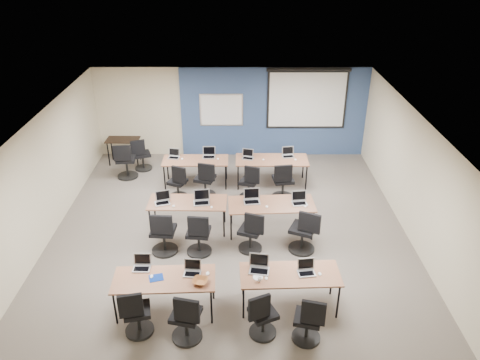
{
  "coord_description": "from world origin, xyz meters",
  "views": [
    {
      "loc": [
        0.19,
        -8.73,
        6.0
      ],
      "look_at": [
        0.23,
        0.4,
        1.22
      ],
      "focal_mm": 35.0,
      "sensor_mm": 36.0,
      "label": 1
    }
  ],
  "objects_px": {
    "training_table_mid_left": "(188,203)",
    "training_table_back_right": "(272,161)",
    "task_chair_1": "(186,321)",
    "task_chair_7": "(304,234)",
    "laptop_4": "(163,200)",
    "task_chair_4": "(163,236)",
    "utility_table": "(123,142)",
    "task_chair_5": "(199,237)",
    "laptop_3": "(306,270)",
    "laptop_9": "(209,154)",
    "task_chair_3": "(309,323)",
    "training_table_mid_right": "(271,205)",
    "laptop_1": "(192,270)",
    "task_chair_8": "(178,185)",
    "task_chair_0": "(136,316)",
    "training_table_front_left": "(164,280)",
    "laptop_5": "(202,200)",
    "task_chair_9": "(206,182)",
    "whiteboard": "(221,110)",
    "task_chair_2": "(262,318)",
    "laptop_0": "(142,265)",
    "laptop_2": "(259,266)",
    "laptop_10": "(248,156)",
    "laptop_6": "(252,198)",
    "task_chair_6": "(251,235)",
    "spare_chair_b": "(126,164)",
    "laptop_11": "(288,154)",
    "training_table_back_left": "(196,161)",
    "projector_screen": "(307,96)",
    "laptop_7": "(299,200)",
    "task_chair_11": "(283,184)",
    "laptop_8": "(174,155)",
    "training_table_front_right": "(290,276)",
    "task_chair_10": "(250,185)",
    "spare_chair_a": "(142,157)"
  },
  "relations": [
    {
      "from": "training_table_front_right",
      "to": "task_chair_1",
      "type": "bearing_deg",
      "value": -157.46
    },
    {
      "from": "task_chair_6",
      "to": "laptop_9",
      "type": "height_order",
      "value": "task_chair_6"
    },
    {
      "from": "task_chair_1",
      "to": "task_chair_2",
      "type": "distance_m",
      "value": 1.24
    },
    {
      "from": "training_table_back_left",
      "to": "laptop_8",
      "type": "relative_size",
      "value": 5.8
    },
    {
      "from": "task_chair_7",
      "to": "laptop_1",
      "type": "bearing_deg",
      "value": -119.31
    },
    {
      "from": "laptop_5",
      "to": "task_chair_9",
      "type": "relative_size",
      "value": 0.35
    },
    {
      "from": "laptop_4",
      "to": "task_chair_4",
      "type": "bearing_deg",
      "value": -100.28
    },
    {
      "from": "task_chair_8",
      "to": "task_chair_0",
      "type": "bearing_deg",
      "value": -68.53
    },
    {
      "from": "task_chair_9",
      "to": "laptop_5",
      "type": "bearing_deg",
      "value": -73.2
    },
    {
      "from": "utility_table",
      "to": "task_chair_5",
      "type": "bearing_deg",
      "value": -59.35
    },
    {
      "from": "laptop_3",
      "to": "task_chair_6",
      "type": "relative_size",
      "value": 0.3
    },
    {
      "from": "task_chair_0",
      "to": "task_chair_4",
      "type": "relative_size",
      "value": 0.94
    },
    {
      "from": "task_chair_6",
      "to": "training_table_front_left",
      "type": "bearing_deg",
      "value": -110.42
    },
    {
      "from": "task_chair_2",
      "to": "laptop_3",
      "type": "distance_m",
      "value": 1.18
    },
    {
      "from": "training_table_mid_left",
      "to": "training_table_back_right",
      "type": "distance_m",
      "value": 3.01
    },
    {
      "from": "training_table_front_left",
      "to": "laptop_11",
      "type": "bearing_deg",
      "value": 60.24
    },
    {
      "from": "projector_screen",
      "to": "task_chair_8",
      "type": "xyz_separation_m",
      "value": [
        -3.54,
        -2.66,
        -1.5
      ]
    },
    {
      "from": "training_table_back_right",
      "to": "laptop_2",
      "type": "bearing_deg",
      "value": -95.84
    },
    {
      "from": "laptop_3",
      "to": "laptop_6",
      "type": "relative_size",
      "value": 0.83
    },
    {
      "from": "laptop_7",
      "to": "task_chair_11",
      "type": "height_order",
      "value": "task_chair_11"
    },
    {
      "from": "whiteboard",
      "to": "task_chair_2",
      "type": "distance_m",
      "value": 7.49
    },
    {
      "from": "laptop_11",
      "to": "task_chair_11",
      "type": "relative_size",
      "value": 0.31
    },
    {
      "from": "task_chair_0",
      "to": "task_chair_4",
      "type": "height_order",
      "value": "task_chair_4"
    },
    {
      "from": "training_table_front_left",
      "to": "utility_table",
      "type": "relative_size",
      "value": 1.87
    },
    {
      "from": "laptop_0",
      "to": "task_chair_0",
      "type": "bearing_deg",
      "value": -87.45
    },
    {
      "from": "training_table_back_right",
      "to": "laptop_0",
      "type": "height_order",
      "value": "laptop_0"
    },
    {
      "from": "laptop_3",
      "to": "laptop_9",
      "type": "xyz_separation_m",
      "value": [
        -1.98,
        4.89,
        0.01
      ]
    },
    {
      "from": "task_chair_5",
      "to": "task_chair_9",
      "type": "relative_size",
      "value": 1.0
    },
    {
      "from": "training_table_mid_left",
      "to": "laptop_10",
      "type": "xyz_separation_m",
      "value": [
        1.4,
        2.32,
        0.1
      ]
    },
    {
      "from": "task_chair_0",
      "to": "task_chair_9",
      "type": "bearing_deg",
      "value": 67.7
    },
    {
      "from": "training_table_front_right",
      "to": "laptop_4",
      "type": "relative_size",
      "value": 5.42
    },
    {
      "from": "whiteboard",
      "to": "task_chair_3",
      "type": "distance_m",
      "value": 7.74
    },
    {
      "from": "laptop_1",
      "to": "task_chair_1",
      "type": "bearing_deg",
      "value": -87.71
    },
    {
      "from": "training_table_mid_left",
      "to": "laptop_9",
      "type": "bearing_deg",
      "value": 83.09
    },
    {
      "from": "training_table_back_left",
      "to": "laptop_2",
      "type": "height_order",
      "value": "laptop_2"
    },
    {
      "from": "task_chair_0",
      "to": "laptop_9",
      "type": "bearing_deg",
      "value": 68.84
    },
    {
      "from": "training_table_front_left",
      "to": "training_table_back_left",
      "type": "height_order",
      "value": "same"
    },
    {
      "from": "task_chair_6",
      "to": "task_chair_11",
      "type": "height_order",
      "value": "task_chair_11"
    },
    {
      "from": "task_chair_0",
      "to": "laptop_2",
      "type": "bearing_deg",
      "value": 9.11
    },
    {
      "from": "training_table_front_left",
      "to": "laptop_9",
      "type": "xyz_separation_m",
      "value": [
        0.51,
        5.05,
        0.11
      ]
    },
    {
      "from": "projector_screen",
      "to": "laptop_8",
      "type": "bearing_deg",
      "value": -155.0
    },
    {
      "from": "task_chair_10",
      "to": "laptop_7",
      "type": "bearing_deg",
      "value": -32.83
    },
    {
      "from": "spare_chair_b",
      "to": "task_chair_2",
      "type": "bearing_deg",
      "value": -64.64
    },
    {
      "from": "laptop_11",
      "to": "whiteboard",
      "type": "bearing_deg",
      "value": 128.97
    },
    {
      "from": "task_chair_4",
      "to": "projector_screen",
      "type": "bearing_deg",
      "value": 58.7
    },
    {
      "from": "laptop_6",
      "to": "utility_table",
      "type": "bearing_deg",
      "value": 129.96
    },
    {
      "from": "task_chair_1",
      "to": "task_chair_7",
      "type": "height_order",
      "value": "task_chair_7"
    },
    {
      "from": "laptop_0",
      "to": "laptop_2",
      "type": "distance_m",
      "value": 2.09
    },
    {
      "from": "task_chair_3",
      "to": "training_table_mid_right",
      "type": "bearing_deg",
      "value": 111.07
    },
    {
      "from": "task_chair_9",
      "to": "spare_chair_a",
      "type": "distance_m",
      "value": 2.49
    }
  ]
}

